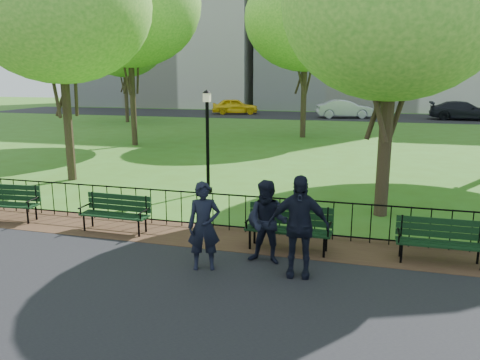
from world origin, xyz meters
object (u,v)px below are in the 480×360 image
(tree_mid_w, at_px, (128,4))
(person_right, at_px, (298,226))
(person_mid, at_px, (268,222))
(taxi, at_px, (235,106))
(tree_near_e, at_px, (394,5))
(sedan_silver, at_px, (344,109))
(tree_far_c, at_px, (306,18))
(park_bench_right_a, at_px, (440,236))
(sedan_dark, at_px, (463,111))
(tree_far_w, at_px, (123,41))
(park_bench_left_a, at_px, (116,209))
(lamppost, at_px, (208,137))
(tree_near_w, at_px, (58,4))
(person_left, at_px, (204,226))
(park_bench_main, at_px, (278,221))
(park_bench_left_b, at_px, (7,199))

(tree_mid_w, xyz_separation_m, person_right, (10.77, -14.11, -6.09))
(person_mid, bearing_deg, taxi, 110.24)
(tree_near_e, bearing_deg, sedan_silver, 95.10)
(tree_far_c, relative_size, sedan_silver, 2.05)
(park_bench_right_a, relative_size, tree_near_e, 0.22)
(person_mid, distance_m, sedan_dark, 34.97)
(tree_far_w, bearing_deg, taxi, 57.97)
(tree_near_e, distance_m, taxi, 33.41)
(tree_far_w, distance_m, sedan_dark, 27.78)
(park_bench_right_a, xyz_separation_m, person_mid, (-3.23, -0.94, 0.30))
(park_bench_left_a, bearing_deg, taxi, 102.51)
(person_mid, bearing_deg, person_right, -29.73)
(tree_near_e, xyz_separation_m, taxi, (-12.82, 30.53, -4.48))
(tree_far_c, bearing_deg, tree_near_e, -74.57)
(park_bench_right_a, height_order, sedan_silver, sedan_silver)
(park_bench_left_a, xyz_separation_m, lamppost, (0.83, 4.13, 1.20))
(park_bench_left_a, relative_size, tree_mid_w, 0.16)
(tree_near_e, relative_size, person_right, 4.02)
(tree_near_w, height_order, tree_near_e, tree_near_w)
(park_bench_right_a, height_order, person_right, person_right)
(person_left, bearing_deg, lamppost, 89.60)
(tree_far_w, bearing_deg, tree_far_c, -20.83)
(park_bench_main, relative_size, park_bench_right_a, 1.09)
(park_bench_right_a, relative_size, taxi, 0.38)
(tree_near_e, height_order, person_mid, tree_near_e)
(tree_far_w, bearing_deg, tree_mid_w, -59.51)
(park_bench_left_b, distance_m, sedan_silver, 32.67)
(park_bench_main, xyz_separation_m, park_bench_left_b, (-6.99, 0.22, -0.06))
(park_bench_left_b, xyz_separation_m, sedan_silver, (6.53, 32.01, 0.24))
(person_left, relative_size, person_right, 0.89)
(tree_mid_w, bearing_deg, park_bench_right_a, -43.70)
(tree_far_c, relative_size, sedan_dark, 1.86)
(lamppost, relative_size, tree_mid_w, 0.31)
(person_right, height_order, taxi, person_right)
(person_mid, height_order, person_right, person_right)
(park_bench_right_a, height_order, sedan_dark, sedan_dark)
(person_left, bearing_deg, park_bench_left_b, 145.68)
(tree_mid_w, bearing_deg, person_right, -52.65)
(park_bench_main, relative_size, tree_far_c, 0.19)
(park_bench_main, xyz_separation_m, person_right, (0.61, -1.21, 0.34))
(tree_mid_w, xyz_separation_m, person_mid, (10.12, -13.69, -6.21))
(tree_near_e, height_order, taxi, tree_near_e)
(tree_mid_w, height_order, person_left, tree_mid_w)
(tree_near_w, xyz_separation_m, sedan_silver, (7.81, 27.50, -5.07))
(person_right, relative_size, sedan_dark, 0.36)
(park_bench_right_a, relative_size, tree_far_w, 0.19)
(park_bench_left_b, height_order, person_mid, person_mid)
(tree_near_w, relative_size, person_mid, 5.15)
(person_mid, xyz_separation_m, taxi, (-10.64, 34.49, -0.08))
(tree_near_w, relative_size, person_right, 4.50)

